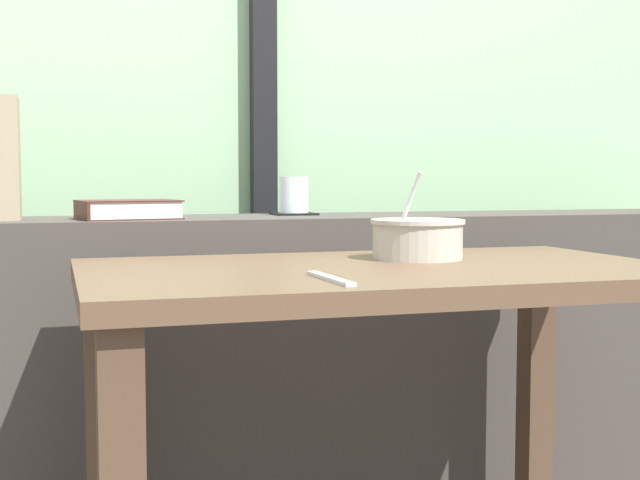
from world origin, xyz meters
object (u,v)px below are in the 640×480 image
fork_utensil (330,278)px  juice_glass (294,197)px  coaster_square (294,214)px  soup_bowl (417,239)px  breakfast_table (381,340)px  closed_book (128,210)px

fork_utensil → juice_glass: bearing=75.8°
coaster_square → soup_bowl: soup_bowl is taller
breakfast_table → soup_bowl: size_ratio=5.78×
juice_glass → closed_book: 0.41m
closed_book → fork_utensil: 0.74m
closed_book → fork_utensil: (0.24, -0.69, -0.08)m
coaster_square → closed_book: 0.41m
breakfast_table → juice_glass: size_ratio=11.85×
juice_glass → closed_book: (-0.40, -0.10, -0.02)m
breakfast_table → coaster_square: 0.65m
soup_bowl → breakfast_table: bearing=-138.5°
coaster_square → soup_bowl: (0.10, -0.51, -0.03)m
juice_glass → breakfast_table: bearing=-91.1°
coaster_square → closed_book: bearing=-166.4°
coaster_square → juice_glass: bearing=0.0°
breakfast_table → closed_book: closed_book is taller
soup_bowl → fork_utensil: 0.38m
coaster_square → fork_utensil: 0.81m
breakfast_table → closed_book: (-0.39, 0.52, 0.22)m
soup_bowl → fork_utensil: (-0.26, -0.28, -0.03)m
fork_utensil → breakfast_table: bearing=47.0°
soup_bowl → closed_book: bearing=140.3°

